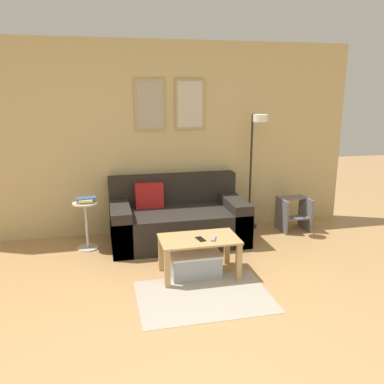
{
  "coord_description": "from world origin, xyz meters",
  "views": [
    {
      "loc": [
        -0.7,
        -2.45,
        1.95
      ],
      "look_at": [
        0.25,
        1.71,
        0.85
      ],
      "focal_mm": 38.0,
      "sensor_mm": 36.0,
      "label": 1
    }
  ],
  "objects": [
    {
      "name": "ground_plane",
      "position": [
        0.0,
        0.0,
        0.0
      ],
      "size": [
        16.0,
        16.0,
        0.0
      ],
      "primitive_type": "plane",
      "color": "tan"
    },
    {
      "name": "wall_back",
      "position": [
        0.0,
        2.98,
        1.28
      ],
      "size": [
        5.6,
        0.09,
        2.55
      ],
      "color": "tan",
      "rests_on": "ground_plane"
    },
    {
      "name": "area_rug",
      "position": [
        0.2,
        0.97,
        0.0
      ],
      "size": [
        1.27,
        0.9,
        0.01
      ],
      "primitive_type": "cube",
      "color": "#A39989",
      "rests_on": "ground_plane"
    },
    {
      "name": "couch",
      "position": [
        0.23,
        2.5,
        0.29
      ],
      "size": [
        1.71,
        0.93,
        0.82
      ],
      "color": "#28231E",
      "rests_on": "ground_plane"
    },
    {
      "name": "coffee_table",
      "position": [
        0.26,
        1.44,
        0.33
      ],
      "size": [
        0.83,
        0.48,
        0.42
      ],
      "color": "tan",
      "rests_on": "ground_plane"
    },
    {
      "name": "storage_bin",
      "position": [
        0.22,
        1.46,
        0.13
      ],
      "size": [
        0.54,
        0.39,
        0.26
      ],
      "color": "#9EA3A8",
      "rests_on": "ground_plane"
    },
    {
      "name": "floor_lamp",
      "position": [
        1.34,
        2.64,
        1.12
      ],
      "size": [
        0.23,
        0.48,
        1.61
      ],
      "color": "black",
      "rests_on": "ground_plane"
    },
    {
      "name": "side_table",
      "position": [
        -0.91,
        2.46,
        0.35
      ],
      "size": [
        0.31,
        0.31,
        0.6
      ],
      "color": "silver",
      "rests_on": "ground_plane"
    },
    {
      "name": "book_stack",
      "position": [
        -0.9,
        2.46,
        0.63
      ],
      "size": [
        0.25,
        0.18,
        0.06
      ],
      "color": "#D18438",
      "rests_on": "side_table"
    },
    {
      "name": "remote_control",
      "position": [
        0.4,
        1.37,
        0.43
      ],
      "size": [
        0.09,
        0.15,
        0.02
      ],
      "primitive_type": "cube",
      "rotation": [
        0.0,
        0.0,
        -0.37
      ],
      "color": "#99999E",
      "rests_on": "coffee_table"
    },
    {
      "name": "cell_phone",
      "position": [
        0.27,
        1.4,
        0.42
      ],
      "size": [
        0.09,
        0.15,
        0.01
      ],
      "primitive_type": "cube",
      "rotation": [
        0.0,
        0.0,
        0.21
      ],
      "color": "black",
      "rests_on": "coffee_table"
    },
    {
      "name": "step_stool",
      "position": [
        1.9,
        2.53,
        0.25
      ],
      "size": [
        0.4,
        0.37,
        0.46
      ],
      "color": "slate",
      "rests_on": "ground_plane"
    }
  ]
}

